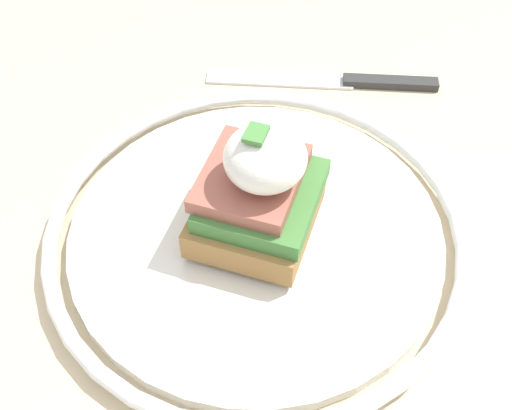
% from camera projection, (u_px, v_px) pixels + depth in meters
% --- Properties ---
extents(dining_table, '(0.98, 0.82, 0.76)m').
position_uv_depth(dining_table, '(309.00, 390.00, 0.49)').
color(dining_table, '#C6B28E').
rests_on(dining_table, ground_plane).
extents(plate, '(0.28, 0.28, 0.02)m').
position_uv_depth(plate, '(256.00, 232.00, 0.43)').
color(plate, silver).
rests_on(plate, dining_table).
extents(sandwich, '(0.11, 0.07, 0.08)m').
position_uv_depth(sandwich, '(259.00, 190.00, 0.40)').
color(sandwich, '#9E703D').
rests_on(sandwich, plate).
extents(knife, '(0.06, 0.19, 0.01)m').
position_uv_depth(knife, '(340.00, 81.00, 0.54)').
color(knife, '#2D2D2D').
rests_on(knife, dining_table).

